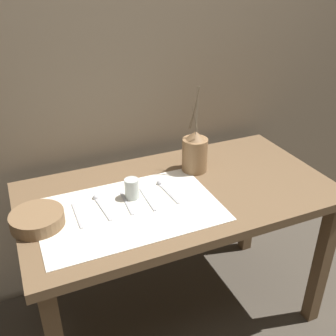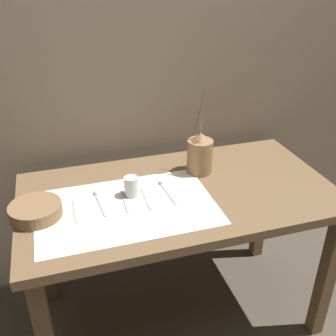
% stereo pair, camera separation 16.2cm
% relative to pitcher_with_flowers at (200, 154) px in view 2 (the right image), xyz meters
% --- Properties ---
extents(ground_plane, '(12.00, 12.00, 0.00)m').
position_rel_pitcher_with_flowers_xyz_m(ground_plane, '(-0.15, -0.13, -0.84)').
color(ground_plane, '#473F35').
extents(stone_wall_back, '(7.00, 0.06, 2.40)m').
position_rel_pitcher_with_flowers_xyz_m(stone_wall_back, '(-0.15, 0.34, 0.36)').
color(stone_wall_back, '#7A6B56').
rests_on(stone_wall_back, ground_plane).
extents(wooden_table, '(1.35, 0.72, 0.75)m').
position_rel_pitcher_with_flowers_xyz_m(wooden_table, '(-0.15, -0.13, -0.19)').
color(wooden_table, brown).
rests_on(wooden_table, ground_plane).
extents(linen_cloth, '(0.71, 0.45, 0.00)m').
position_rel_pitcher_with_flowers_xyz_m(linen_cloth, '(-0.39, -0.20, -0.09)').
color(linen_cloth, silver).
rests_on(linen_cloth, wooden_table).
extents(pitcher_with_flowers, '(0.12, 0.12, 0.41)m').
position_rel_pitcher_with_flowers_xyz_m(pitcher_with_flowers, '(0.00, 0.00, 0.00)').
color(pitcher_with_flowers, olive).
rests_on(pitcher_with_flowers, wooden_table).
extents(wooden_bowl, '(0.20, 0.20, 0.05)m').
position_rel_pitcher_with_flowers_xyz_m(wooden_bowl, '(-0.73, -0.15, -0.07)').
color(wooden_bowl, brown).
rests_on(wooden_bowl, wooden_table).
extents(glass_tumbler_near, '(0.06, 0.06, 0.09)m').
position_rel_pitcher_with_flowers_xyz_m(glass_tumbler_near, '(-0.35, -0.11, -0.05)').
color(glass_tumbler_near, '#B7C1BC').
rests_on(glass_tumbler_near, wooden_table).
extents(fork_inner, '(0.01, 0.18, 0.00)m').
position_rel_pitcher_with_flowers_xyz_m(fork_inner, '(-0.59, -0.15, -0.09)').
color(fork_inner, '#A8A8AD').
rests_on(fork_inner, wooden_table).
extents(spoon_outer, '(0.03, 0.19, 0.02)m').
position_rel_pitcher_with_flowers_xyz_m(spoon_outer, '(-0.49, -0.09, -0.09)').
color(spoon_outer, '#A8A8AD').
rests_on(spoon_outer, wooden_table).
extents(fork_outer, '(0.02, 0.18, 0.00)m').
position_rel_pitcher_with_flowers_xyz_m(fork_outer, '(-0.38, -0.15, -0.09)').
color(fork_outer, '#A8A8AD').
rests_on(fork_outer, wooden_table).
extents(knife_center, '(0.02, 0.18, 0.00)m').
position_rel_pitcher_with_flowers_xyz_m(knife_center, '(-0.30, -0.16, -0.09)').
color(knife_center, '#A8A8AD').
rests_on(knife_center, wooden_table).
extents(spoon_inner, '(0.03, 0.19, 0.02)m').
position_rel_pitcher_with_flowers_xyz_m(spoon_inner, '(-0.20, -0.09, -0.09)').
color(spoon_inner, '#A8A8AD').
rests_on(spoon_inner, wooden_table).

